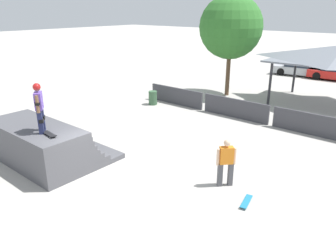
{
  "coord_description": "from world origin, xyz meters",
  "views": [
    {
      "loc": [
        8.33,
        -6.4,
        5.72
      ],
      "look_at": [
        -0.28,
        3.91,
        0.85
      ],
      "focal_mm": 35.0,
      "sensor_mm": 36.0,
      "label": 1
    }
  ],
  "objects_px": {
    "skater_on_deck": "(39,105)",
    "skateboard_on_ground": "(246,202)",
    "parked_car_silver": "(299,69)",
    "parked_car_red": "(335,73)",
    "bystander_walking": "(226,160)",
    "tree_beside_pavilion": "(231,27)",
    "skateboard_on_deck": "(50,134)",
    "trash_bin": "(153,98)"
  },
  "relations": [
    {
      "from": "skater_on_deck",
      "to": "skateboard_on_ground",
      "type": "height_order",
      "value": "skater_on_deck"
    },
    {
      "from": "parked_car_silver",
      "to": "parked_car_red",
      "type": "distance_m",
      "value": 3.03
    },
    {
      "from": "bystander_walking",
      "to": "tree_beside_pavilion",
      "type": "relative_size",
      "value": 0.26
    },
    {
      "from": "skateboard_on_deck",
      "to": "tree_beside_pavilion",
      "type": "relative_size",
      "value": 0.12
    },
    {
      "from": "skateboard_on_ground",
      "to": "skater_on_deck",
      "type": "bearing_deg",
      "value": -80.05
    },
    {
      "from": "skateboard_on_ground",
      "to": "parked_car_red",
      "type": "distance_m",
      "value": 21.74
    },
    {
      "from": "parked_car_red",
      "to": "skateboard_on_ground",
      "type": "bearing_deg",
      "value": -85.23
    },
    {
      "from": "trash_bin",
      "to": "parked_car_silver",
      "type": "height_order",
      "value": "parked_car_silver"
    },
    {
      "from": "skater_on_deck",
      "to": "trash_bin",
      "type": "height_order",
      "value": "skater_on_deck"
    },
    {
      "from": "skateboard_on_deck",
      "to": "bystander_walking",
      "type": "xyz_separation_m",
      "value": [
        5.07,
        3.34,
        -0.67
      ]
    },
    {
      "from": "trash_bin",
      "to": "skateboard_on_deck",
      "type": "bearing_deg",
      "value": -68.9
    },
    {
      "from": "skater_on_deck",
      "to": "tree_beside_pavilion",
      "type": "xyz_separation_m",
      "value": [
        -0.65,
        14.12,
        1.96
      ]
    },
    {
      "from": "skateboard_on_ground",
      "to": "trash_bin",
      "type": "bearing_deg",
      "value": -135.58
    },
    {
      "from": "skateboard_on_ground",
      "to": "trash_bin",
      "type": "distance_m",
      "value": 11.57
    },
    {
      "from": "skater_on_deck",
      "to": "parked_car_silver",
      "type": "distance_m",
      "value": 24.38
    },
    {
      "from": "skateboard_on_deck",
      "to": "bystander_walking",
      "type": "bearing_deg",
      "value": 40.08
    },
    {
      "from": "skateboard_on_deck",
      "to": "trash_bin",
      "type": "bearing_deg",
      "value": 117.81
    },
    {
      "from": "parked_car_silver",
      "to": "bystander_walking",
      "type": "bearing_deg",
      "value": -82.81
    },
    {
      "from": "trash_bin",
      "to": "parked_car_red",
      "type": "xyz_separation_m",
      "value": [
        6.73,
        15.2,
        0.18
      ]
    },
    {
      "from": "skateboard_on_ground",
      "to": "parked_car_red",
      "type": "height_order",
      "value": "parked_car_red"
    },
    {
      "from": "skateboard_on_deck",
      "to": "parked_car_silver",
      "type": "relative_size",
      "value": 0.17
    },
    {
      "from": "skater_on_deck",
      "to": "parked_car_silver",
      "type": "bearing_deg",
      "value": 126.13
    },
    {
      "from": "skateboard_on_ground",
      "to": "parked_car_silver",
      "type": "height_order",
      "value": "parked_car_silver"
    },
    {
      "from": "parked_car_red",
      "to": "bystander_walking",
      "type": "bearing_deg",
      "value": -87.97
    },
    {
      "from": "trash_bin",
      "to": "tree_beside_pavilion",
      "type": "bearing_deg",
      "value": 65.04
    },
    {
      "from": "trash_bin",
      "to": "parked_car_red",
      "type": "relative_size",
      "value": 0.2
    },
    {
      "from": "skateboard_on_deck",
      "to": "skateboard_on_ground",
      "type": "distance_m",
      "value": 6.94
    },
    {
      "from": "skateboard_on_ground",
      "to": "parked_car_silver",
      "type": "xyz_separation_m",
      "value": [
        -5.98,
        21.54,
        0.54
      ]
    },
    {
      "from": "trash_bin",
      "to": "parked_car_silver",
      "type": "bearing_deg",
      "value": 76.32
    },
    {
      "from": "skateboard_on_ground",
      "to": "tree_beside_pavilion",
      "type": "height_order",
      "value": "tree_beside_pavilion"
    },
    {
      "from": "tree_beside_pavilion",
      "to": "parked_car_red",
      "type": "relative_size",
      "value": 1.54
    },
    {
      "from": "skateboard_on_ground",
      "to": "trash_bin",
      "type": "xyz_separation_m",
      "value": [
        -9.68,
        6.33,
        0.37
      ]
    },
    {
      "from": "tree_beside_pavilion",
      "to": "parked_car_silver",
      "type": "distance_m",
      "value": 10.99
    },
    {
      "from": "skater_on_deck",
      "to": "skateboard_on_ground",
      "type": "bearing_deg",
      "value": 60.13
    },
    {
      "from": "bystander_walking",
      "to": "skateboard_on_ground",
      "type": "relative_size",
      "value": 1.93
    },
    {
      "from": "skater_on_deck",
      "to": "skateboard_on_ground",
      "type": "distance_m",
      "value": 7.64
    },
    {
      "from": "skater_on_deck",
      "to": "tree_beside_pavilion",
      "type": "height_order",
      "value": "tree_beside_pavilion"
    },
    {
      "from": "skateboard_on_deck",
      "to": "parked_car_silver",
      "type": "xyz_separation_m",
      "value": [
        0.18,
        24.33,
        -1.01
      ]
    },
    {
      "from": "skateboard_on_ground",
      "to": "parked_car_silver",
      "type": "distance_m",
      "value": 22.36
    },
    {
      "from": "parked_car_silver",
      "to": "trash_bin",
      "type": "bearing_deg",
      "value": -109.59
    },
    {
      "from": "bystander_walking",
      "to": "parked_car_red",
      "type": "distance_m",
      "value": 21.07
    },
    {
      "from": "bystander_walking",
      "to": "skateboard_on_ground",
      "type": "distance_m",
      "value": 1.5
    }
  ]
}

